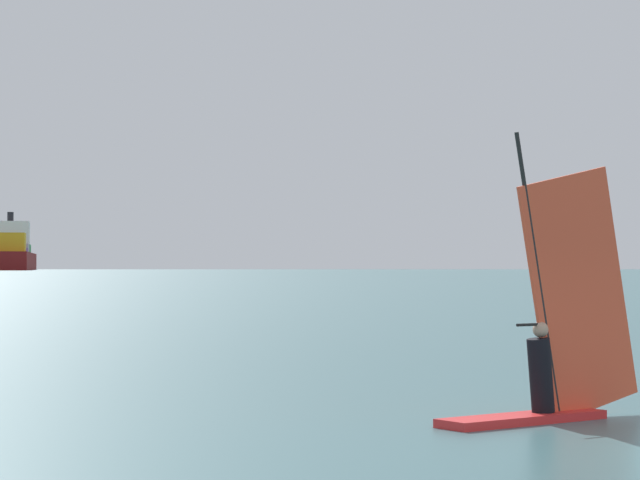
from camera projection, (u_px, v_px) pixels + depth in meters
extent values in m
cube|color=red|center=(523.00, 419.00, 18.28)|extent=(2.49, 2.15, 0.12)
cylinder|color=black|center=(538.00, 273.00, 18.50)|extent=(0.70, 0.57, 3.87)
cube|color=#E54C2D|center=(579.00, 293.00, 18.98)|extent=(1.92, 1.53, 3.64)
cylinder|color=black|center=(563.00, 323.00, 18.77)|extent=(1.41, 1.13, 0.04)
cylinder|color=black|center=(541.00, 375.00, 18.50)|extent=(0.53, 0.51, 1.05)
sphere|color=tan|center=(541.00, 330.00, 18.51)|extent=(0.22, 0.22, 0.22)
cube|color=maroon|center=(5.00, 261.00, 799.26)|extent=(66.82, 167.69, 10.26)
cube|color=silver|center=(10.00, 238.00, 861.17)|extent=(27.23, 22.71, 20.90)
cylinder|color=black|center=(10.00, 217.00, 861.43)|extent=(4.00, 4.00, 6.00)
cube|color=#2D8C47|center=(6.00, 249.00, 814.57)|extent=(32.93, 28.65, 5.20)
cube|color=#99999E|center=(4.00, 248.00, 789.45)|extent=(32.93, 28.65, 5.20)
cube|color=#59388C|center=(1.00, 250.00, 764.30)|extent=(32.93, 28.65, 2.60)
cube|color=#756B56|center=(60.00, 257.00, 1615.37)|extent=(834.89, 582.41, 27.47)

